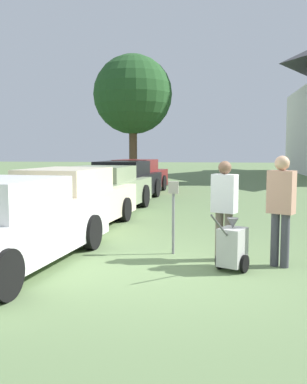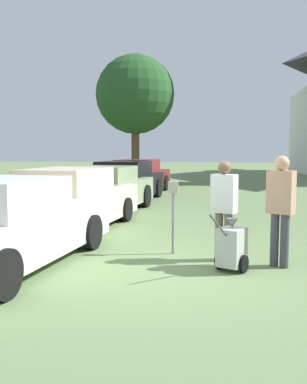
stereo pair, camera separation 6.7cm
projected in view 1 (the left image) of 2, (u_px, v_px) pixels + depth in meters
The scene contains 11 objects.
ground_plane at pixel (177, 273), 6.66m from camera, with size 120.00×120.00×0.00m, color #607A4C.
parked_car_white at pixel (5, 226), 6.95m from camera, with size 2.36×4.86×1.46m.
parked_car_cream at pixel (69, 202), 10.03m from camera, with size 2.29×5.35×1.49m.
parked_car_sage at pixel (102, 190), 13.06m from camera, with size 2.42×4.79×1.42m.
parked_car_black at pixel (123, 182), 16.10m from camera, with size 2.38×4.84×1.49m.
parked_car_maroon at pixel (137, 177), 18.84m from camera, with size 2.28×5.13×1.49m.
parking_meter at pixel (173, 204), 7.80m from camera, with size 0.18×0.09×1.34m.
person_worker at pixel (224, 204), 7.35m from camera, with size 0.47×0.37×1.72m.
person_supervisor at pixel (281, 203), 6.92m from camera, with size 0.47×0.40×1.82m.
equipment_cart at pixel (232, 247), 6.75m from camera, with size 0.62×0.97×1.00m.
shade_tree at pixel (133, 95), 23.27m from camera, with size 4.29×4.29×7.07m.
Camera 1 is at (0.53, -6.49, 1.91)m, focal length 40.00 mm.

